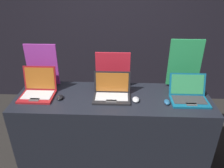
{
  "coord_description": "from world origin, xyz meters",
  "views": [
    {
      "loc": [
        0.07,
        -1.62,
        2.1
      ],
      "look_at": [
        -0.01,
        0.33,
        1.09
      ],
      "focal_mm": 35.0,
      "sensor_mm": 36.0,
      "label": 1
    }
  ],
  "objects_px": {
    "mouse_front": "(60,97)",
    "mouse_back": "(167,102)",
    "promo_stand_front": "(43,67)",
    "laptop_back": "(189,95)",
    "mouse_middle": "(136,100)",
    "promo_stand_middle": "(113,71)",
    "laptop_middle": "(112,92)",
    "laptop_front": "(38,89)",
    "promo_stand_back": "(184,65)"
  },
  "relations": [
    {
      "from": "laptop_middle",
      "to": "promo_stand_back",
      "type": "height_order",
      "value": "promo_stand_back"
    },
    {
      "from": "mouse_front",
      "to": "mouse_middle",
      "type": "xyz_separation_m",
      "value": [
        0.77,
        -0.01,
        0.0
      ]
    },
    {
      "from": "mouse_front",
      "to": "laptop_front",
      "type": "bearing_deg",
      "value": 163.13
    },
    {
      "from": "promo_stand_middle",
      "to": "laptop_front",
      "type": "bearing_deg",
      "value": -163.27
    },
    {
      "from": "promo_stand_middle",
      "to": "mouse_back",
      "type": "height_order",
      "value": "promo_stand_middle"
    },
    {
      "from": "promo_stand_middle",
      "to": "promo_stand_back",
      "type": "distance_m",
      "value": 0.78
    },
    {
      "from": "laptop_front",
      "to": "mouse_middle",
      "type": "bearing_deg",
      "value": -4.74
    },
    {
      "from": "mouse_middle",
      "to": "promo_stand_middle",
      "type": "bearing_deg",
      "value": 127.67
    },
    {
      "from": "mouse_middle",
      "to": "promo_stand_middle",
      "type": "height_order",
      "value": "promo_stand_middle"
    },
    {
      "from": "mouse_middle",
      "to": "promo_stand_middle",
      "type": "xyz_separation_m",
      "value": [
        -0.24,
        0.32,
        0.17
      ]
    },
    {
      "from": "promo_stand_back",
      "to": "laptop_front",
      "type": "bearing_deg",
      "value": -170.5
    },
    {
      "from": "promo_stand_back",
      "to": "laptop_back",
      "type": "bearing_deg",
      "value": -90.0
    },
    {
      "from": "laptop_front",
      "to": "promo_stand_front",
      "type": "height_order",
      "value": "promo_stand_front"
    },
    {
      "from": "laptop_front",
      "to": "mouse_back",
      "type": "height_order",
      "value": "laptop_front"
    },
    {
      "from": "laptop_back",
      "to": "mouse_middle",
      "type": "bearing_deg",
      "value": -174.44
    },
    {
      "from": "laptop_middle",
      "to": "mouse_back",
      "type": "relative_size",
      "value": 4.0
    },
    {
      "from": "promo_stand_back",
      "to": "mouse_front",
      "type": "bearing_deg",
      "value": -165.69
    },
    {
      "from": "mouse_middle",
      "to": "mouse_back",
      "type": "height_order",
      "value": "mouse_middle"
    },
    {
      "from": "laptop_back",
      "to": "mouse_back",
      "type": "height_order",
      "value": "laptop_back"
    },
    {
      "from": "laptop_middle",
      "to": "mouse_middle",
      "type": "height_order",
      "value": "laptop_middle"
    },
    {
      "from": "promo_stand_front",
      "to": "laptop_middle",
      "type": "height_order",
      "value": "promo_stand_front"
    },
    {
      "from": "laptop_back",
      "to": "mouse_front",
      "type": "bearing_deg",
      "value": -178.2
    },
    {
      "from": "promo_stand_back",
      "to": "laptop_middle",
      "type": "bearing_deg",
      "value": -160.62
    },
    {
      "from": "laptop_front",
      "to": "promo_stand_back",
      "type": "xyz_separation_m",
      "value": [
        1.54,
        0.26,
        0.2
      ]
    },
    {
      "from": "mouse_middle",
      "to": "mouse_back",
      "type": "xyz_separation_m",
      "value": [
        0.3,
        -0.03,
        -0.0
      ]
    },
    {
      "from": "laptop_front",
      "to": "promo_stand_middle",
      "type": "distance_m",
      "value": 0.81
    },
    {
      "from": "promo_stand_middle",
      "to": "mouse_back",
      "type": "bearing_deg",
      "value": -32.5
    },
    {
      "from": "mouse_back",
      "to": "promo_stand_middle",
      "type": "bearing_deg",
      "value": 147.5
    },
    {
      "from": "mouse_middle",
      "to": "laptop_front",
      "type": "bearing_deg",
      "value": 175.26
    },
    {
      "from": "mouse_back",
      "to": "promo_stand_back",
      "type": "xyz_separation_m",
      "value": [
        0.23,
        0.38,
        0.24
      ]
    },
    {
      "from": "laptop_middle",
      "to": "laptop_back",
      "type": "xyz_separation_m",
      "value": [
        0.77,
        -0.02,
        -0.0
      ]
    },
    {
      "from": "laptop_front",
      "to": "mouse_middle",
      "type": "xyz_separation_m",
      "value": [
        1.01,
        -0.08,
        -0.05
      ]
    },
    {
      "from": "promo_stand_middle",
      "to": "laptop_back",
      "type": "xyz_separation_m",
      "value": [
        0.77,
        -0.26,
        -0.13
      ]
    },
    {
      "from": "mouse_back",
      "to": "promo_stand_back",
      "type": "relative_size",
      "value": 0.17
    },
    {
      "from": "laptop_middle",
      "to": "laptop_back",
      "type": "relative_size",
      "value": 1.03
    },
    {
      "from": "laptop_front",
      "to": "mouse_back",
      "type": "xyz_separation_m",
      "value": [
        1.32,
        -0.12,
        -0.05
      ]
    },
    {
      "from": "mouse_front",
      "to": "mouse_back",
      "type": "xyz_separation_m",
      "value": [
        1.07,
        -0.04,
        0.0
      ]
    },
    {
      "from": "mouse_middle",
      "to": "laptop_back",
      "type": "xyz_separation_m",
      "value": [
        0.53,
        0.05,
        0.04
      ]
    },
    {
      "from": "laptop_middle",
      "to": "mouse_front",
      "type": "bearing_deg",
      "value": -173.54
    },
    {
      "from": "mouse_middle",
      "to": "promo_stand_front",
      "type": "bearing_deg",
      "value": 163.69
    },
    {
      "from": "promo_stand_front",
      "to": "laptop_back",
      "type": "bearing_deg",
      "value": -9.02
    },
    {
      "from": "laptop_front",
      "to": "laptop_back",
      "type": "xyz_separation_m",
      "value": [
        1.54,
        -0.03,
        -0.01
      ]
    },
    {
      "from": "mouse_middle",
      "to": "laptop_back",
      "type": "bearing_deg",
      "value": 5.56
    },
    {
      "from": "laptop_front",
      "to": "mouse_middle",
      "type": "relative_size",
      "value": 3.32
    },
    {
      "from": "promo_stand_middle",
      "to": "laptop_back",
      "type": "height_order",
      "value": "promo_stand_middle"
    },
    {
      "from": "promo_stand_front",
      "to": "laptop_back",
      "type": "height_order",
      "value": "promo_stand_front"
    },
    {
      "from": "mouse_front",
      "to": "laptop_middle",
      "type": "xyz_separation_m",
      "value": [
        0.53,
        0.06,
        0.04
      ]
    },
    {
      "from": "laptop_front",
      "to": "mouse_back",
      "type": "bearing_deg",
      "value": -5.09
    },
    {
      "from": "promo_stand_middle",
      "to": "laptop_middle",
      "type": "bearing_deg",
      "value": -90.0
    },
    {
      "from": "promo_stand_front",
      "to": "promo_stand_middle",
      "type": "height_order",
      "value": "promo_stand_front"
    }
  ]
}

